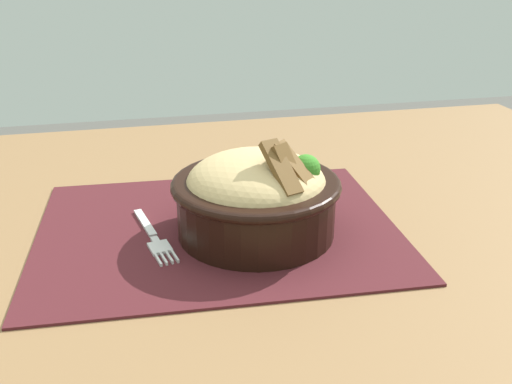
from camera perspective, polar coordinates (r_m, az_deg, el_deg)
The scene contains 4 objects.
table at distance 0.73m, azimuth -3.48°, elevation -6.99°, with size 1.30×0.82×0.72m.
placemat at distance 0.68m, azimuth -3.73°, elevation -3.61°, with size 0.41×0.32×0.00m, color #47191E.
bowl at distance 0.64m, azimuth 0.07°, elevation -0.23°, with size 0.20×0.20×0.12m.
fork at distance 0.66m, azimuth -9.94°, elevation -4.49°, with size 0.04×0.13×0.00m.
Camera 1 is at (0.10, 0.62, 1.03)m, focal length 40.88 mm.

